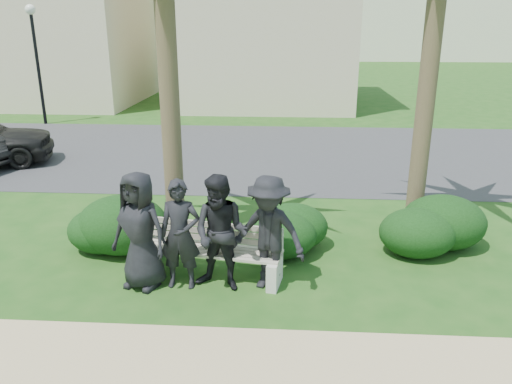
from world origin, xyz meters
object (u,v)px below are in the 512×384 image
(man_a, at_px, (140,231))
(man_d, at_px, (269,233))
(man_b, at_px, (180,235))
(park_bench, at_px, (206,254))
(man_c, at_px, (221,234))
(street_lamp, at_px, (35,44))

(man_a, bearing_deg, man_d, 20.61)
(man_a, xyz_separation_m, man_b, (0.57, 0.02, -0.06))
(park_bench, xyz_separation_m, man_d, (0.94, -0.28, 0.49))
(man_a, height_order, man_d, man_a)
(park_bench, bearing_deg, man_c, -40.28)
(street_lamp, relative_size, man_b, 2.66)
(park_bench, bearing_deg, man_d, -6.33)
(man_a, height_order, man_c, man_a)
(man_d, bearing_deg, park_bench, -176.50)
(street_lamp, bearing_deg, park_bench, -55.35)
(street_lamp, xyz_separation_m, park_bench, (8.06, -11.66, -2.59))
(man_a, distance_m, man_d, 1.82)
(man_a, bearing_deg, park_bench, 39.70)
(park_bench, height_order, man_b, man_b)
(street_lamp, height_order, man_d, street_lamp)
(street_lamp, distance_m, man_d, 15.09)
(street_lamp, bearing_deg, man_a, -59.09)
(man_c, relative_size, man_d, 1.00)
(man_c, bearing_deg, street_lamp, 140.27)
(man_d, bearing_deg, man_c, -155.42)
(street_lamp, relative_size, park_bench, 1.84)
(man_d, bearing_deg, man_a, -158.21)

